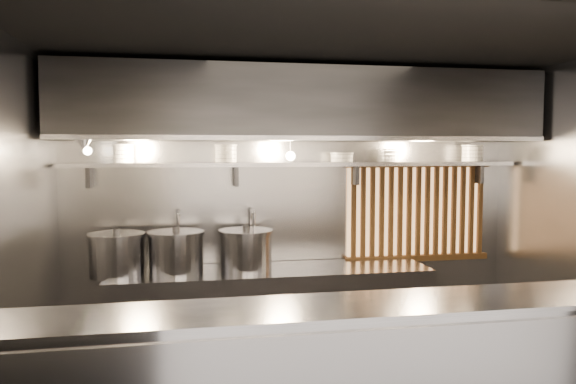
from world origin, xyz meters
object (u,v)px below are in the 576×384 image
object	(u,v)px
stock_pot_left	(117,254)
heat_lamp	(84,144)
stock_pot_mid	(176,252)
stock_pot_right	(246,250)
pendant_bulb	(291,156)

from	to	relation	value
stock_pot_left	heat_lamp	bearing A→B (deg)	-126.80
stock_pot_mid	stock_pot_right	distance (m)	0.64
pendant_bulb	stock_pot_mid	world-z (taller)	pendant_bulb
heat_lamp	stock_pot_mid	xyz separation A→B (m)	(0.73, 0.28, -0.97)
stock_pot_left	stock_pot_right	size ratio (longest dim) A/B	1.10
pendant_bulb	stock_pot_right	bearing A→B (deg)	-172.44
stock_pot_left	stock_pot_right	bearing A→B (deg)	0.80
heat_lamp	stock_pot_mid	distance (m)	1.25
pendant_bulb	stock_pot_mid	xyz separation A→B (m)	(-1.07, -0.07, -0.87)
heat_lamp	stock_pot_left	size ratio (longest dim) A/B	0.54
stock_pot_right	stock_pot_mid	bearing A→B (deg)	-179.03
heat_lamp	stock_pot_right	world-z (taller)	heat_lamp
stock_pot_right	pendant_bulb	bearing A→B (deg)	7.56
heat_lamp	stock_pot_mid	bearing A→B (deg)	21.19
stock_pot_left	stock_pot_mid	bearing A→B (deg)	0.59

